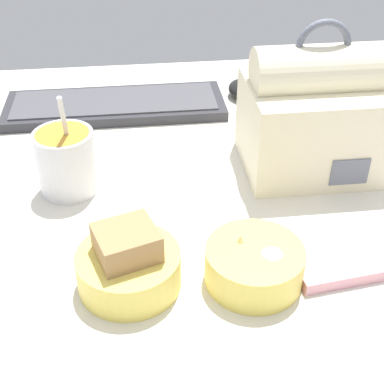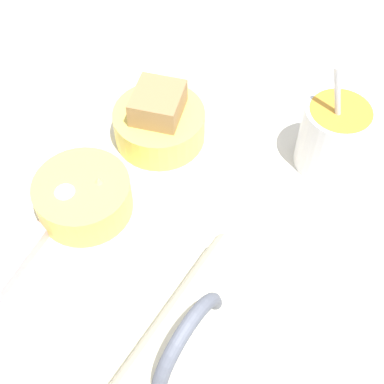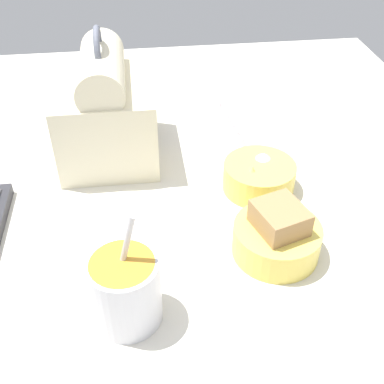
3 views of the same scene
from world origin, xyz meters
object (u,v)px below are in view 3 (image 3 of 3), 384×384
object	(u,v)px
soup_cup	(125,289)
lunch_bag	(106,110)
chopstick_case	(242,131)
bento_bowl_snacks	(259,176)
bento_bowl_sandwich	(277,236)

from	to	relation	value
soup_cup	lunch_bag	bearing A→B (deg)	3.47
soup_cup	chopstick_case	xyz separation A→B (cm)	(39.02, -22.41, -4.06)
bento_bowl_snacks	bento_bowl_sandwich	bearing A→B (deg)	176.17
soup_cup	bento_bowl_sandwich	xyz separation A→B (cm)	(8.24, -20.56, -1.86)
soup_cup	bento_bowl_snacks	distance (cm)	31.33
lunch_bag	soup_cup	world-z (taller)	lunch_bag
chopstick_case	bento_bowl_sandwich	bearing A→B (deg)	176.55
lunch_bag	chopstick_case	bearing A→B (deg)	-83.52
bento_bowl_sandwich	chopstick_case	distance (cm)	30.92
soup_cup	bento_bowl_snacks	world-z (taller)	soup_cup
lunch_bag	soup_cup	bearing A→B (deg)	-176.53
lunch_bag	soup_cup	xyz separation A→B (cm)	(-36.23, -2.20, -3.73)
lunch_bag	chopstick_case	world-z (taller)	lunch_bag
bento_bowl_snacks	chopstick_case	distance (cm)	16.49
lunch_bag	bento_bowl_sandwich	xyz separation A→B (cm)	(-27.99, -22.75, -5.60)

